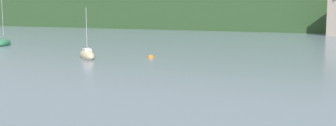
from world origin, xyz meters
TOP-DOWN VIEW (x-y plane):
  - wooded_hillside at (-18.52, 142.51)m, footprint 352.00×52.69m
  - sailboat_far_2 at (-17.68, 52.29)m, footprint 4.19×3.72m
  - sailboat_far_5 at (-38.27, 59.29)m, footprint 4.13×4.68m
  - mooring_buoy_mid at (-12.19, 55.67)m, footprint 0.60×0.60m

SIDE VIEW (x-z plane):
  - mooring_buoy_mid at x=-12.19m, z-range -0.30..0.30m
  - sailboat_far_5 at x=-38.27m, z-range -3.05..3.63m
  - sailboat_far_2 at x=-17.68m, z-range -2.40..2.99m
  - wooded_hillside at x=-18.52m, z-range -8.77..19.17m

